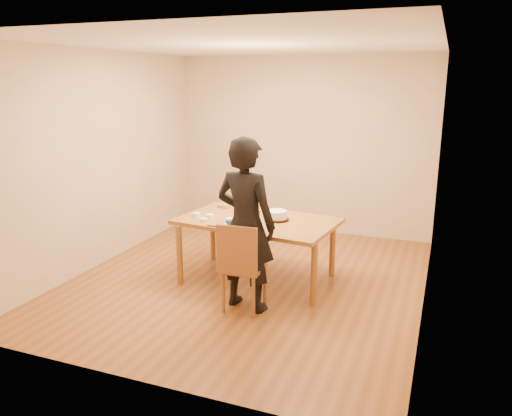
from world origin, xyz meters
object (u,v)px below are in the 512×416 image
(dining_chair, at_px, (244,268))
(dining_table, at_px, (258,221))
(cake_plate, at_px, (277,219))
(person, at_px, (246,225))
(cake, at_px, (277,215))

(dining_chair, bearing_deg, dining_table, 98.30)
(cake_plate, height_order, person, person)
(dining_chair, xyz_separation_m, cake_plate, (0.07, 0.83, 0.31))
(cake_plate, bearing_deg, person, -94.87)
(dining_chair, relative_size, cake_plate, 1.35)
(person, bearing_deg, dining_chair, 99.30)
(dining_table, relative_size, dining_chair, 4.60)
(cake_plate, bearing_deg, cake, 0.00)
(cake, distance_m, person, 0.79)
(dining_chair, distance_m, cake_plate, 0.89)
(dining_chair, distance_m, person, 0.46)
(dining_table, height_order, cake, cake)
(dining_chair, distance_m, cake, 0.91)
(dining_table, bearing_deg, cake, 20.35)
(person, bearing_deg, cake_plate, -85.58)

